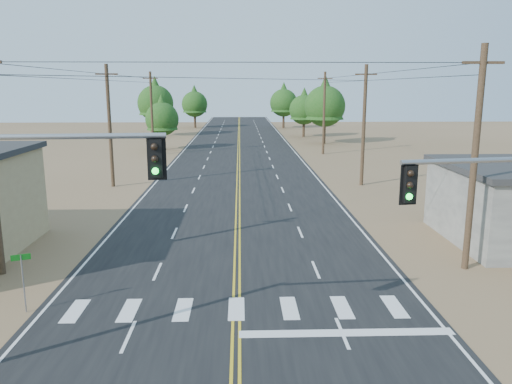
{
  "coord_description": "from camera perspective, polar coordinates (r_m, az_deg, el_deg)",
  "views": [
    {
      "loc": [
        0.18,
        -9.44,
        8.19
      ],
      "look_at": [
        0.89,
        12.77,
        3.5
      ],
      "focal_mm": 35.0,
      "sensor_mm": 36.0,
      "label": 1
    }
  ],
  "objects": [
    {
      "name": "road",
      "position": [
        40.28,
        -2.05,
        0.2
      ],
      "size": [
        15.0,
        200.0,
        0.02
      ],
      "primitive_type": "cube",
      "color": "black",
      "rests_on": "ground"
    },
    {
      "name": "utility_pole_left_mid",
      "position": [
        42.91,
        -16.38,
        7.34
      ],
      "size": [
        1.8,
        0.3,
        10.0
      ],
      "color": "#4C3826",
      "rests_on": "ground"
    },
    {
      "name": "utility_pole_left_far",
      "position": [
        62.44,
        -11.82,
        8.85
      ],
      "size": [
        1.8,
        0.3,
        10.0
      ],
      "color": "#4C3826",
      "rests_on": "ground"
    },
    {
      "name": "utility_pole_right_near",
      "position": [
        23.99,
        23.71,
        3.56
      ],
      "size": [
        1.8,
        0.3,
        10.0
      ],
      "color": "#4C3826",
      "rests_on": "ground"
    },
    {
      "name": "utility_pole_right_mid",
      "position": [
        42.82,
        12.22,
        7.54
      ],
      "size": [
        1.8,
        0.3,
        10.0
      ],
      "color": "#4C3826",
      "rests_on": "ground"
    },
    {
      "name": "utility_pole_right_far",
      "position": [
        62.38,
        7.79,
        8.99
      ],
      "size": [
        1.8,
        0.3,
        10.0
      ],
      "color": "#4C3826",
      "rests_on": "ground"
    },
    {
      "name": "signal_mast_left",
      "position": [
        15.37,
        -26.27,
        -2.04
      ],
      "size": [
        6.25,
        0.73,
        7.07
      ],
      "rotation": [
        0.0,
        0.0,
        0.08
      ],
      "color": "gray",
      "rests_on": "ground"
    },
    {
      "name": "signal_mast_right",
      "position": [
        15.72,
        27.05,
        -3.67
      ],
      "size": [
        4.86,
        1.04,
        6.44
      ],
      "rotation": [
        0.0,
        0.0,
        0.15
      ],
      "color": "gray",
      "rests_on": "ground"
    },
    {
      "name": "street_sign",
      "position": [
        20.31,
        -25.14,
        -8.46
      ],
      "size": [
        0.63,
        0.27,
        2.26
      ],
      "rotation": [
        0.0,
        0.0,
        0.37
      ],
      "color": "gray",
      "rests_on": "ground"
    },
    {
      "name": "tree_left_near",
      "position": [
        67.56,
        -10.7,
        8.57
      ],
      "size": [
        4.39,
        4.39,
        7.32
      ],
      "color": "#3F2D1E",
      "rests_on": "ground"
    },
    {
      "name": "tree_left_mid",
      "position": [
        86.8,
        -11.42,
        10.33
      ],
      "size": [
        6.0,
        6.0,
        10.0
      ],
      "color": "#3F2D1E",
      "rests_on": "ground"
    },
    {
      "name": "tree_left_far",
      "position": [
        103.33,
        -7.04,
        10.23
      ],
      "size": [
        5.19,
        5.19,
        8.65
      ],
      "color": "#3F2D1E",
      "rests_on": "ground"
    },
    {
      "name": "tree_right_near",
      "position": [
        74.15,
        7.88,
        10.16
      ],
      "size": [
        5.93,
        5.93,
        9.88
      ],
      "color": "#3F2D1E",
      "rests_on": "ground"
    },
    {
      "name": "tree_right_mid",
      "position": [
        83.9,
        5.52,
        9.68
      ],
      "size": [
        4.89,
        4.89,
        8.15
      ],
      "color": "#3F2D1E",
      "rests_on": "ground"
    },
    {
      "name": "tree_right_far",
      "position": [
        101.89,
        3.18,
        10.46
      ],
      "size": [
        5.51,
        5.51,
        9.19
      ],
      "color": "#3F2D1E",
      "rests_on": "ground"
    }
  ]
}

